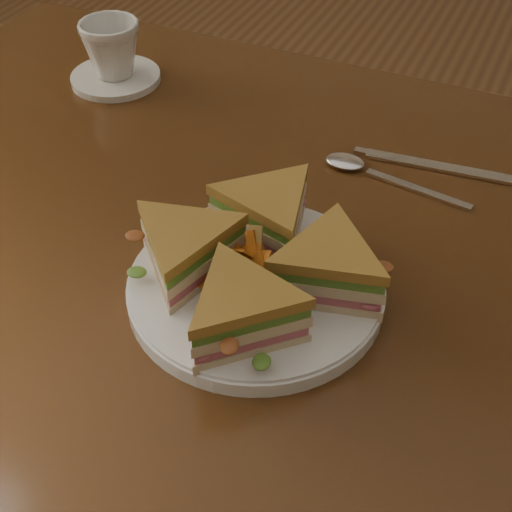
# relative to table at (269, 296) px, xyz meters

# --- Properties ---
(table) EXTENTS (1.20, 0.80, 0.75)m
(table) POSITION_rel_table_xyz_m (0.00, 0.00, 0.00)
(table) COLOR #321A0B
(table) RESTS_ON ground
(plate) EXTENTS (0.25, 0.25, 0.02)m
(plate) POSITION_rel_table_xyz_m (0.02, -0.09, 0.11)
(plate) COLOR white
(plate) RESTS_ON table
(sandwich_wedges) EXTENTS (0.28, 0.28, 0.06)m
(sandwich_wedges) POSITION_rel_table_xyz_m (0.02, -0.09, 0.14)
(sandwich_wedges) COLOR beige
(sandwich_wedges) RESTS_ON plate
(crisps_mound) EXTENTS (0.09, 0.09, 0.05)m
(crisps_mound) POSITION_rel_table_xyz_m (0.02, -0.09, 0.14)
(crisps_mound) COLOR #C76519
(crisps_mound) RESTS_ON plate
(spoon) EXTENTS (0.18, 0.05, 0.01)m
(spoon) POSITION_rel_table_xyz_m (0.06, 0.15, 0.10)
(spoon) COLOR silver
(spoon) RESTS_ON table
(knife) EXTENTS (0.22, 0.03, 0.00)m
(knife) POSITION_rel_table_xyz_m (0.13, 0.19, 0.10)
(knife) COLOR silver
(knife) RESTS_ON table
(saucer) EXTENTS (0.13, 0.13, 0.01)m
(saucer) POSITION_rel_table_xyz_m (-0.33, 0.21, 0.10)
(saucer) COLOR white
(saucer) RESTS_ON table
(coffee_cup) EXTENTS (0.09, 0.09, 0.08)m
(coffee_cup) POSITION_rel_table_xyz_m (-0.33, 0.21, 0.15)
(coffee_cup) COLOR white
(coffee_cup) RESTS_ON saucer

